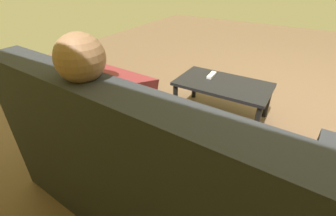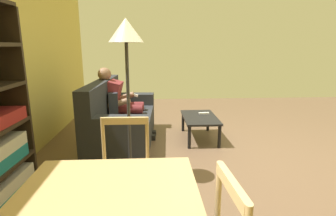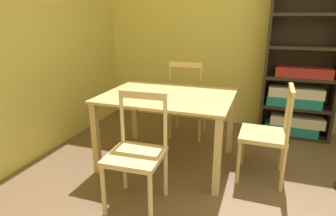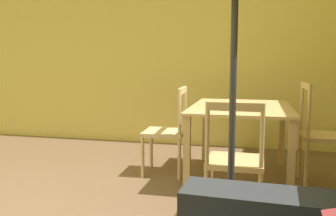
% 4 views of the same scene
% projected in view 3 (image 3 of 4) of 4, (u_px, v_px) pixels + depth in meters
% --- Properties ---
extents(bookshelf, '(0.85, 0.36, 1.90)m').
position_uv_depth(bookshelf, '(299.00, 81.00, 3.53)').
color(bookshelf, '#2D2319').
rests_on(bookshelf, ground_plane).
extents(dining_table, '(1.28, 0.97, 0.74)m').
position_uv_depth(dining_table, '(168.00, 104.00, 2.85)').
color(dining_table, tan).
rests_on(dining_table, ground_plane).
extents(dining_chair_near_wall, '(0.44, 0.44, 0.98)m').
position_uv_depth(dining_chair_near_wall, '(188.00, 100.00, 3.58)').
color(dining_chair_near_wall, tan).
rests_on(dining_chair_near_wall, ground_plane).
extents(dining_chair_facing_couch, '(0.43, 0.43, 0.91)m').
position_uv_depth(dining_chair_facing_couch, '(267.00, 135.00, 2.61)').
color(dining_chair_facing_couch, tan).
rests_on(dining_chair_facing_couch, ground_plane).
extents(dining_chair_by_doorway, '(0.44, 0.44, 0.92)m').
position_uv_depth(dining_chair_by_doorway, '(137.00, 153.00, 2.23)').
color(dining_chair_by_doorway, '#D1B27F').
rests_on(dining_chair_by_doorway, ground_plane).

